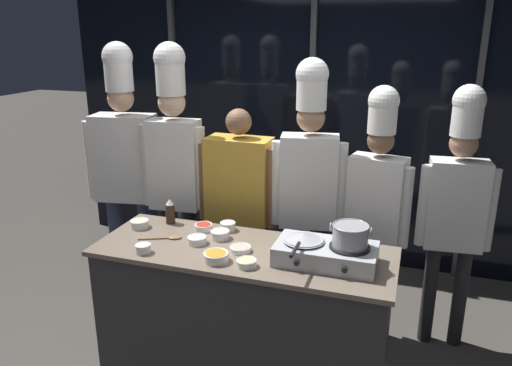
{
  "coord_description": "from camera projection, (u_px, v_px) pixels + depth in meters",
  "views": [
    {
      "loc": [
        0.94,
        -2.61,
        2.19
      ],
      "look_at": [
        0.0,
        0.25,
        1.23
      ],
      "focal_mm": 35.0,
      "sensor_mm": 36.0,
      "label": 1
    }
  ],
  "objects": [
    {
      "name": "prep_bowl_garlic",
      "position": [
        143.0,
        248.0,
        2.98
      ],
      "size": [
        0.1,
        0.1,
        0.05
      ],
      "color": "white",
      "rests_on": "demo_counter"
    },
    {
      "name": "prep_bowl_onion",
      "position": [
        197.0,
        239.0,
        3.11
      ],
      "size": [
        0.12,
        0.12,
        0.05
      ],
      "color": "white",
      "rests_on": "demo_counter"
    },
    {
      "name": "prep_bowl_noodles",
      "position": [
        220.0,
        234.0,
        3.19
      ],
      "size": [
        0.12,
        0.12,
        0.05
      ],
      "color": "white",
      "rests_on": "demo_counter"
    },
    {
      "name": "chef_sous",
      "position": [
        174.0,
        155.0,
        3.74
      ],
      "size": [
        0.5,
        0.24,
        2.08
      ],
      "rotation": [
        0.0,
        0.0,
        3.24
      ],
      "color": "#232326",
      "rests_on": "ground_plane"
    },
    {
      "name": "chef_apprentice",
      "position": [
        457.0,
        200.0,
        3.29
      ],
      "size": [
        0.49,
        0.23,
        1.84
      ],
      "rotation": [
        0.0,
        0.0,
        3.24
      ],
      "color": "#232326",
      "rests_on": "ground_plane"
    },
    {
      "name": "stock_pot",
      "position": [
        350.0,
        235.0,
        2.77
      ],
      "size": [
        0.23,
        0.2,
        0.13
      ],
      "color": "#93969B",
      "rests_on": "portable_stove"
    },
    {
      "name": "portable_stove",
      "position": [
        326.0,
        253.0,
        2.85
      ],
      "size": [
        0.57,
        0.33,
        0.13
      ],
      "color": "#B2B5BA",
      "rests_on": "demo_counter"
    },
    {
      "name": "chef_head",
      "position": [
        125.0,
        158.0,
        3.95
      ],
      "size": [
        0.62,
        0.32,
        2.08
      ],
      "rotation": [
        0.0,
        0.0,
        3.31
      ],
      "color": "#2D3856",
      "rests_on": "ground_plane"
    },
    {
      "name": "prep_bowl_carrots",
      "position": [
        216.0,
        256.0,
        2.87
      ],
      "size": [
        0.15,
        0.15,
        0.06
      ],
      "color": "white",
      "rests_on": "demo_counter"
    },
    {
      "name": "prep_bowl_chicken",
      "position": [
        140.0,
        223.0,
        3.36
      ],
      "size": [
        0.12,
        0.12,
        0.05
      ],
      "color": "white",
      "rests_on": "demo_counter"
    },
    {
      "name": "prep_bowl_bean_sprouts",
      "position": [
        228.0,
        226.0,
        3.31
      ],
      "size": [
        0.1,
        0.1,
        0.06
      ],
      "color": "white",
      "rests_on": "demo_counter"
    },
    {
      "name": "person_guest",
      "position": [
        239.0,
        196.0,
        3.7
      ],
      "size": [
        0.62,
        0.25,
        1.63
      ],
      "rotation": [
        0.0,
        0.0,
        3.12
      ],
      "color": "#232326",
      "rests_on": "ground_plane"
    },
    {
      "name": "demo_counter",
      "position": [
        244.0,
        313.0,
        3.17
      ],
      "size": [
        1.83,
        0.67,
        0.88
      ],
      "color": "#2D2D30",
      "rests_on": "ground_plane"
    },
    {
      "name": "serving_spoon_slotted",
      "position": [
        169.0,
        238.0,
        3.19
      ],
      "size": [
        0.27,
        0.15,
        0.02
      ],
      "color": "olive",
      "rests_on": "demo_counter"
    },
    {
      "name": "frying_pan",
      "position": [
        303.0,
        237.0,
        2.86
      ],
      "size": [
        0.24,
        0.42,
        0.04
      ],
      "color": "#ADAFB5",
      "rests_on": "portable_stove"
    },
    {
      "name": "squeeze_bottle_soy",
      "position": [
        170.0,
        212.0,
        3.42
      ],
      "size": [
        0.06,
        0.06,
        0.18
      ],
      "color": "#332319",
      "rests_on": "demo_counter"
    },
    {
      "name": "chef_pastry",
      "position": [
        376.0,
        195.0,
        3.4
      ],
      "size": [
        0.48,
        0.26,
        1.83
      ],
      "rotation": [
        0.0,
        0.0,
        2.94
      ],
      "color": "#2D3856",
      "rests_on": "ground_plane"
    },
    {
      "name": "window_wall_back",
      "position": [
        312.0,
        120.0,
        4.62
      ],
      "size": [
        4.87,
        0.09,
        2.7
      ],
      "color": "black",
      "rests_on": "ground_plane"
    },
    {
      "name": "prep_bowl_chili_flakes",
      "position": [
        204.0,
        227.0,
        3.32
      ],
      "size": [
        0.12,
        0.12,
        0.04
      ],
      "color": "white",
      "rests_on": "demo_counter"
    },
    {
      "name": "prep_bowl_ginger",
      "position": [
        246.0,
        263.0,
        2.81
      ],
      "size": [
        0.12,
        0.12,
        0.04
      ],
      "color": "white",
      "rests_on": "demo_counter"
    },
    {
      "name": "chef_line",
      "position": [
        309.0,
        176.0,
        3.49
      ],
      "size": [
        0.51,
        0.27,
        1.99
      ],
      "rotation": [
        0.0,
        0.0,
        3.32
      ],
      "color": "#232326",
      "rests_on": "ground_plane"
    },
    {
      "name": "prep_bowl_shrimp",
      "position": [
        240.0,
        248.0,
        3.0
      ],
      "size": [
        0.13,
        0.13,
        0.03
      ],
      "color": "white",
      "rests_on": "demo_counter"
    }
  ]
}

